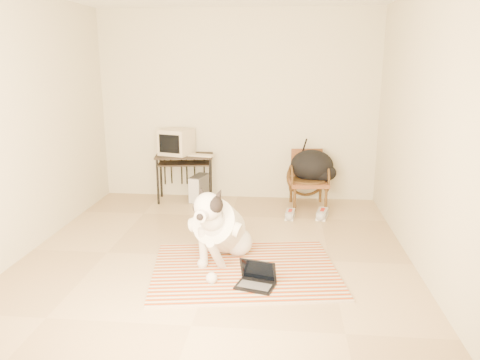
# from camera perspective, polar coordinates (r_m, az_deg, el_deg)

# --- Properties ---
(floor) EXTENTS (4.50, 4.50, 0.00)m
(floor) POSITION_cam_1_polar(r_m,az_deg,el_deg) (4.95, -2.94, -9.32)
(floor) COLOR tan
(floor) RESTS_ON ground
(wall_back) EXTENTS (4.50, 0.00, 4.50)m
(wall_back) POSITION_cam_1_polar(r_m,az_deg,el_deg) (6.79, -0.31, 8.98)
(wall_back) COLOR beige
(wall_back) RESTS_ON floor
(wall_front) EXTENTS (4.50, 0.00, 4.50)m
(wall_front) POSITION_cam_1_polar(r_m,az_deg,el_deg) (2.42, -11.10, -1.12)
(wall_front) COLOR beige
(wall_front) RESTS_ON floor
(wall_left) EXTENTS (0.00, 4.50, 4.50)m
(wall_left) POSITION_cam_1_polar(r_m,az_deg,el_deg) (5.26, -25.38, 6.05)
(wall_left) COLOR beige
(wall_left) RESTS_ON floor
(wall_right) EXTENTS (0.00, 4.50, 4.50)m
(wall_right) POSITION_cam_1_polar(r_m,az_deg,el_deg) (4.71, 21.78, 5.60)
(wall_right) COLOR beige
(wall_right) RESTS_ON floor
(rug) EXTENTS (1.95, 1.61, 0.02)m
(rug) POSITION_cam_1_polar(r_m,az_deg,el_deg) (4.63, 0.59, -10.89)
(rug) COLOR #B03107
(rug) RESTS_ON floor
(dog) EXTENTS (0.60, 1.20, 0.86)m
(dog) POSITION_cam_1_polar(r_m,az_deg,el_deg) (4.73, -2.50, -5.94)
(dog) COLOR silver
(dog) RESTS_ON rug
(laptop) EXTENTS (0.39, 0.32, 0.23)m
(laptop) POSITION_cam_1_polar(r_m,az_deg,el_deg) (4.29, 2.00, -12.01)
(laptop) COLOR black
(laptop) RESTS_ON rug
(computer_desk) EXTENTS (0.87, 0.56, 0.68)m
(computer_desk) POSITION_cam_1_polar(r_m,az_deg,el_deg) (6.76, -6.80, 2.27)
(computer_desk) COLOR black
(computer_desk) RESTS_ON floor
(crt_monitor) EXTENTS (0.50, 0.49, 0.36)m
(crt_monitor) POSITION_cam_1_polar(r_m,az_deg,el_deg) (6.77, -7.78, 4.64)
(crt_monitor) COLOR #C4B49A
(crt_monitor) RESTS_ON computer_desk
(desk_keyboard) EXTENTS (0.37, 0.20, 0.02)m
(desk_keyboard) POSITION_cam_1_polar(r_m,az_deg,el_deg) (6.62, -4.77, 3.01)
(desk_keyboard) COLOR #C4B49A
(desk_keyboard) RESTS_ON computer_desk
(pc_tower) EXTENTS (0.25, 0.43, 0.37)m
(pc_tower) POSITION_cam_1_polar(r_m,az_deg,el_deg) (6.82, -4.99, -0.99)
(pc_tower) COLOR #464648
(pc_tower) RESTS_ON floor
(rattan_chair) EXTENTS (0.56, 0.55, 0.78)m
(rattan_chair) POSITION_cam_1_polar(r_m,az_deg,el_deg) (6.58, 8.28, 0.18)
(rattan_chair) COLOR brown
(rattan_chair) RESTS_ON floor
(backpack) EXTENTS (0.63, 0.49, 0.44)m
(backpack) POSITION_cam_1_polar(r_m,az_deg,el_deg) (6.57, 8.99, 1.61)
(backpack) COLOR black
(backpack) RESTS_ON rattan_chair
(sneaker_left) EXTENTS (0.14, 0.28, 0.09)m
(sneaker_left) POSITION_cam_1_polar(r_m,az_deg,el_deg) (6.13, 6.12, -4.21)
(sneaker_left) COLOR silver
(sneaker_left) RESTS_ON floor
(sneaker_right) EXTENTS (0.19, 0.32, 0.11)m
(sneaker_right) POSITION_cam_1_polar(r_m,az_deg,el_deg) (6.19, 9.99, -4.13)
(sneaker_right) COLOR silver
(sneaker_right) RESTS_ON floor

